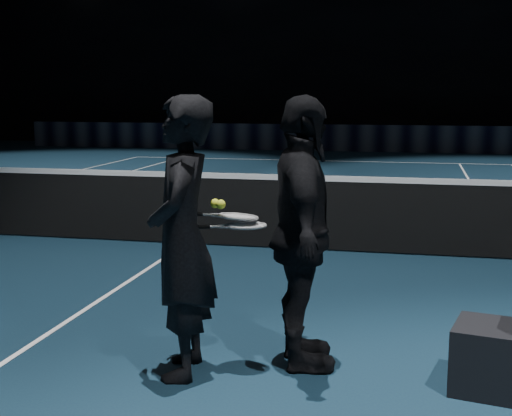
{
  "coord_description": "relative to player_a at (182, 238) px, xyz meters",
  "views": [
    {
      "loc": [
        2.91,
        -8.74,
        1.97
      ],
      "look_at": [
        1.84,
        -4.02,
        1.18
      ],
      "focal_mm": 50.0,
      "sensor_mm": 36.0,
      "label": 1
    }
  ],
  "objects": [
    {
      "name": "player_a",
      "position": [
        0.0,
        0.0,
        0.0
      ],
      "size": [
        0.59,
        0.79,
        1.95
      ],
      "primitive_type": "imported",
      "rotation": [
        0.0,
        0.0,
        -1.39
      ],
      "color": "black",
      "rests_on": "floor"
    },
    {
      "name": "floor",
      "position": [
        -1.35,
        4.17,
        -0.98
      ],
      "size": [
        36.0,
        36.0,
        0.0
      ],
      "primitive_type": "plane",
      "color": "#0D2032",
      "rests_on": "ground"
    },
    {
      "name": "net_tape",
      "position": [
        -1.35,
        4.17,
        -0.06
      ],
      "size": [
        12.8,
        0.03,
        0.07
      ],
      "primitive_type": "cube",
      "color": "white",
      "rests_on": "net_mesh"
    },
    {
      "name": "tennis_balls",
      "position": [
        0.23,
        0.1,
        0.25
      ],
      "size": [
        0.12,
        0.1,
        0.12
      ],
      "primitive_type": null,
      "color": "yellow",
      "rests_on": "racket_upper"
    },
    {
      "name": "racket_lower",
      "position": [
        0.42,
        0.17,
        0.07
      ],
      "size": [
        0.71,
        0.46,
        0.03
      ],
      "primitive_type": null,
      "rotation": [
        0.0,
        0.0,
        0.39
      ],
      "color": "black",
      "rests_on": "player_a"
    },
    {
      "name": "racket_upper",
      "position": [
        0.36,
        0.19,
        0.13
      ],
      "size": [
        0.71,
        0.5,
        0.1
      ],
      "primitive_type": null,
      "rotation": [
        0.0,
        0.1,
        0.46
      ],
      "color": "black",
      "rests_on": "player_b"
    },
    {
      "name": "net_mesh",
      "position": [
        -1.35,
        4.17,
        -0.53
      ],
      "size": [
        12.8,
        0.02,
        0.86
      ],
      "primitive_type": "cube",
      "color": "black",
      "rests_on": "floor"
    },
    {
      "name": "wall_back",
      "position": [
        -1.35,
        22.17,
        4.02
      ],
      "size": [
        30.0,
        0.0,
        30.0
      ],
      "primitive_type": "plane",
      "rotation": [
        1.57,
        0.0,
        0.0
      ],
      "color": "black",
      "rests_on": "ground"
    },
    {
      "name": "court_lines",
      "position": [
        -1.35,
        4.17,
        -0.97
      ],
      "size": [
        10.98,
        23.78,
        0.01
      ],
      "primitive_type": null,
      "color": "white",
      "rests_on": "floor"
    },
    {
      "name": "player_b",
      "position": [
        0.79,
        0.32,
        0.0
      ],
      "size": [
        0.74,
        1.23,
        1.95
      ],
      "primitive_type": "imported",
      "rotation": [
        0.0,
        0.0,
        1.81
      ],
      "color": "black",
      "rests_on": "floor"
    },
    {
      "name": "sponsor_backdrop",
      "position": [
        -1.35,
        19.67,
        -0.53
      ],
      "size": [
        22.0,
        0.15,
        0.9
      ],
      "primitive_type": "cube",
      "color": "black",
      "rests_on": "floor"
    }
  ]
}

